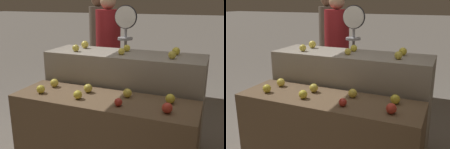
% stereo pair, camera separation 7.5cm
% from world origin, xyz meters
% --- Properties ---
extents(display_counter_front, '(1.76, 0.55, 0.79)m').
position_xyz_m(display_counter_front, '(0.00, 0.00, 0.39)').
color(display_counter_front, brown).
rests_on(display_counter_front, ground_plane).
extents(display_counter_back, '(1.76, 0.55, 1.11)m').
position_xyz_m(display_counter_back, '(0.00, 0.60, 0.55)').
color(display_counter_back, gray).
rests_on(display_counter_back, ground_plane).
extents(apple_front_0, '(0.08, 0.08, 0.08)m').
position_xyz_m(apple_front_0, '(-0.62, -0.10, 0.83)').
color(apple_front_0, gold).
rests_on(apple_front_0, display_counter_front).
extents(apple_front_1, '(0.08, 0.08, 0.08)m').
position_xyz_m(apple_front_1, '(-0.21, -0.10, 0.83)').
color(apple_front_1, gold).
rests_on(apple_front_1, display_counter_front).
extents(apple_front_2, '(0.07, 0.07, 0.07)m').
position_xyz_m(apple_front_2, '(0.20, -0.12, 0.82)').
color(apple_front_2, '#B72D23').
rests_on(apple_front_2, display_counter_front).
extents(apple_front_3, '(0.09, 0.09, 0.09)m').
position_xyz_m(apple_front_3, '(0.62, -0.10, 0.83)').
color(apple_front_3, red).
rests_on(apple_front_3, display_counter_front).
extents(apple_front_4, '(0.09, 0.09, 0.09)m').
position_xyz_m(apple_front_4, '(-0.61, 0.12, 0.83)').
color(apple_front_4, yellow).
rests_on(apple_front_4, display_counter_front).
extents(apple_front_5, '(0.09, 0.09, 0.09)m').
position_xyz_m(apple_front_5, '(-0.20, 0.10, 0.83)').
color(apple_front_5, gold).
rests_on(apple_front_5, display_counter_front).
extents(apple_front_6, '(0.09, 0.09, 0.09)m').
position_xyz_m(apple_front_6, '(0.21, 0.11, 0.83)').
color(apple_front_6, yellow).
rests_on(apple_front_6, display_counter_front).
extents(apple_front_7, '(0.09, 0.09, 0.09)m').
position_xyz_m(apple_front_7, '(0.61, 0.12, 0.83)').
color(apple_front_7, gold).
rests_on(apple_front_7, display_counter_front).
extents(apple_back_0, '(0.08, 0.08, 0.08)m').
position_xyz_m(apple_back_0, '(-0.55, 0.48, 1.15)').
color(apple_back_0, gold).
rests_on(apple_back_0, display_counter_back).
extents(apple_back_1, '(0.07, 0.07, 0.07)m').
position_xyz_m(apple_back_1, '(-0.00, 0.50, 1.14)').
color(apple_back_1, yellow).
rests_on(apple_back_1, display_counter_back).
extents(apple_back_2, '(0.08, 0.08, 0.08)m').
position_xyz_m(apple_back_2, '(0.54, 0.50, 1.15)').
color(apple_back_2, gold).
rests_on(apple_back_2, display_counter_back).
extents(apple_back_3, '(0.09, 0.09, 0.09)m').
position_xyz_m(apple_back_3, '(-0.55, 0.71, 1.15)').
color(apple_back_3, yellow).
rests_on(apple_back_3, display_counter_back).
extents(apple_back_4, '(0.08, 0.08, 0.08)m').
position_xyz_m(apple_back_4, '(-0.01, 0.71, 1.14)').
color(apple_back_4, gold).
rests_on(apple_back_4, display_counter_back).
extents(apple_back_5, '(0.08, 0.08, 0.08)m').
position_xyz_m(apple_back_5, '(0.54, 0.71, 1.15)').
color(apple_back_5, gold).
rests_on(apple_back_5, display_counter_back).
extents(produce_scale, '(0.31, 0.20, 1.61)m').
position_xyz_m(produce_scale, '(-0.21, 1.23, 1.19)').
color(produce_scale, '#99999E').
rests_on(produce_scale, ground_plane).
extents(person_vendor_at_scale, '(0.46, 0.46, 1.77)m').
position_xyz_m(person_vendor_at_scale, '(-0.59, 1.54, 1.02)').
color(person_vendor_at_scale, '#2D2D38').
rests_on(person_vendor_at_scale, ground_plane).
extents(person_customer_left, '(0.41, 0.41, 1.80)m').
position_xyz_m(person_customer_left, '(-1.12, 2.30, 1.06)').
color(person_customer_left, '#2D2D38').
rests_on(person_customer_left, ground_plane).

